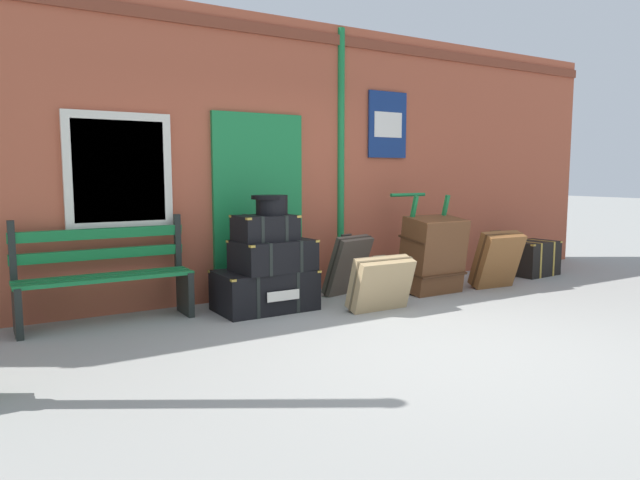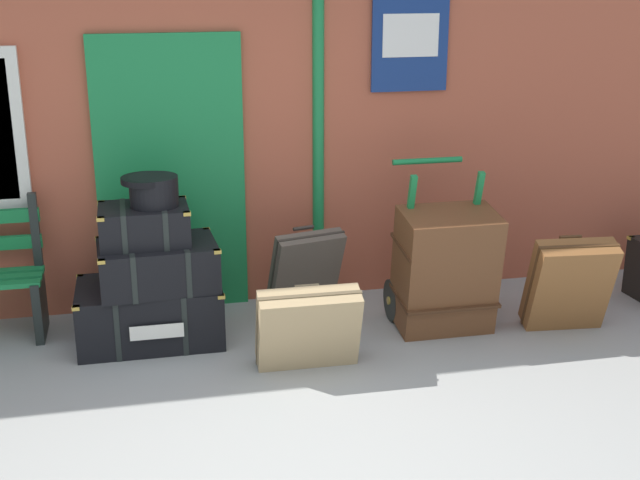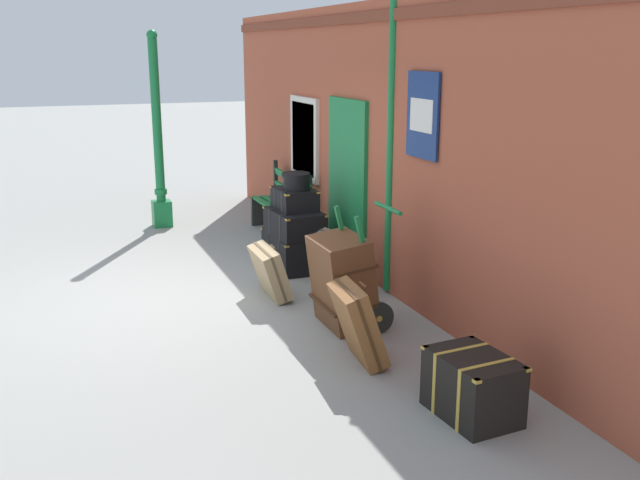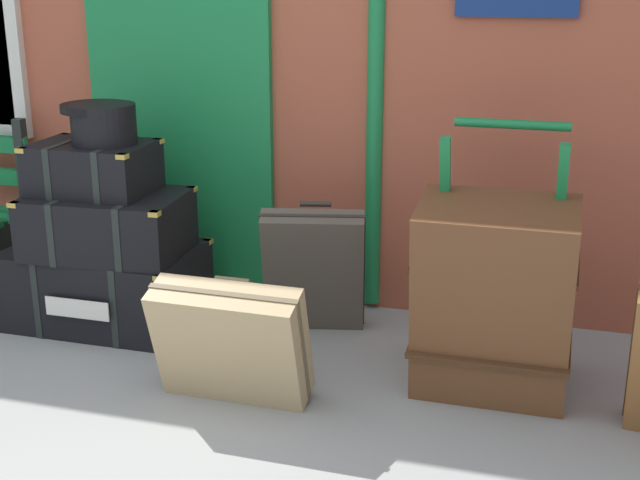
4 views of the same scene
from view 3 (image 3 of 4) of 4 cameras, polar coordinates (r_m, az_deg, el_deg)
name	(u,v)px [view 3 (image 3 of 4)]	position (r m, az deg, el deg)	size (l,w,h in m)	color
ground_plane	(161,300)	(8.20, -12.43, -4.62)	(60.00, 60.00, 0.00)	gray
brick_facade	(376,144)	(8.60, 4.39, 7.55)	(10.40, 0.35, 3.20)	#AD5138
lamp_post	(159,155)	(11.36, -12.58, 6.58)	(0.28, 0.28, 2.95)	#197A3D
platform_bench	(283,206)	(10.64, -2.96, 2.67)	(1.60, 0.43, 1.01)	#197A3D
steamer_trunk_base	(297,250)	(9.19, -1.80, -0.78)	(1.01, 0.68, 0.43)	black
steamer_trunk_middle	(295,223)	(9.01, -2.00, 1.34)	(0.84, 0.60, 0.33)	black
steamer_trunk_top	(295,199)	(9.02, -2.00, 3.25)	(0.62, 0.46, 0.27)	black
round_hatbox	(297,180)	(8.91, -1.86, 4.71)	(0.38, 0.35, 0.21)	black
porters_trolley	(359,298)	(7.27, 3.07, -4.55)	(0.71, 0.66, 1.18)	black
large_brown_trunk	(343,281)	(7.14, 1.79, -3.26)	(0.70, 0.55, 0.93)	brown
suitcase_caramel	(358,324)	(6.35, 3.02, -6.61)	(0.61, 0.46, 0.72)	brown
suitcase_tan	(343,262)	(8.17, 1.79, -1.71)	(0.59, 0.48, 0.72)	#51473D
suitcase_beige	(270,272)	(8.04, -3.94, -2.51)	(0.68, 0.36, 0.58)	tan
corner_trunk	(473,386)	(5.63, 11.92, -11.19)	(0.72, 0.54, 0.49)	black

